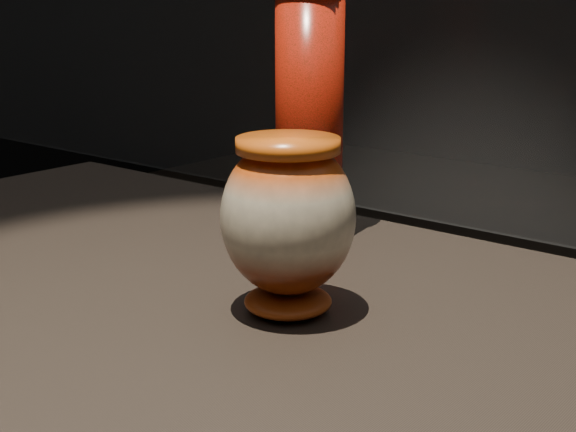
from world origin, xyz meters
name	(u,v)px	position (x,y,z in m)	size (l,w,h in m)	color
main_vase	(288,219)	(-0.11, 0.00, 1.01)	(0.19, 0.19, 0.20)	#652109
tall_vase	(309,122)	(-0.27, 0.23, 1.08)	(0.12, 0.12, 0.37)	red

